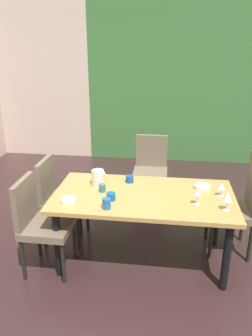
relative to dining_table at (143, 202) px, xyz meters
name	(u,v)px	position (x,y,z in m)	size (l,w,h in m)	color
ground_plane	(109,252)	(-0.36, 0.06, -0.65)	(5.42, 6.14, 0.02)	#321E1F
back_panel_interior	(41,82)	(-2.15, 3.08, 0.74)	(1.83, 0.10, 2.75)	beige
garden_window_panel	(191,85)	(0.56, 3.08, 0.74)	(3.60, 0.10, 2.75)	#3B6E35
dining_table	(143,202)	(0.00, 0.00, 0.00)	(1.71, 0.90, 0.72)	#BA8A46
chair_head_far	(151,167)	(0.00, 1.25, -0.11)	(0.44, 0.45, 0.93)	brown
chair_left_far	(58,195)	(-0.95, 0.27, -0.11)	(0.45, 0.44, 0.93)	brown
chair_right_far	(240,202)	(0.96, 0.27, -0.07)	(0.44, 0.44, 1.05)	brown
chair_left_near	(39,220)	(-0.95, -0.27, -0.11)	(0.45, 0.44, 0.93)	brown
wine_glass_right	(198,192)	(0.49, -0.14, 0.20)	(0.06, 0.06, 0.16)	silver
wine_glass_north	(222,186)	(0.72, 0.07, 0.18)	(0.07, 0.07, 0.13)	silver
wine_glass_west	(228,197)	(0.73, -0.22, 0.21)	(0.08, 0.08, 0.18)	silver
serving_bowl_left	(68,200)	(-0.66, -0.25, 0.10)	(0.14, 0.14, 0.04)	#F3E4D0
serving_bowl_front	(202,187)	(0.57, 0.21, 0.10)	(0.16, 0.16, 0.04)	beige
cup_rear	(111,197)	(-0.29, -0.16, 0.12)	(0.08, 0.08, 0.07)	#125489
cup_corner	(106,204)	(-0.30, -0.32, 0.13)	(0.08, 0.08, 0.09)	#205B95
cup_near_window	(102,188)	(-0.40, 0.01, 0.12)	(0.07, 0.07, 0.07)	#2D6566
cup_east	(130,179)	(-0.17, 0.27, 0.12)	(0.08, 0.08, 0.07)	#1B468D
pitcher_near_shelf	(98,178)	(-0.47, 0.15, 0.17)	(0.14, 0.12, 0.16)	beige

